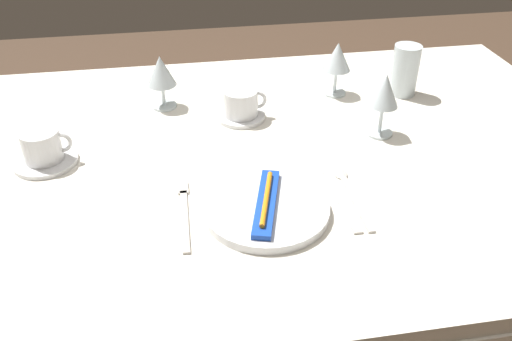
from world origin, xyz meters
The scene contains 14 objects.
dining_table centered at (0.00, 0.00, 0.66)m, with size 1.80×1.11×0.74m.
dinner_plate centered at (0.02, -0.23, 0.75)m, with size 0.25×0.25×0.02m, color white.
toothbrush_package centered at (0.02, -0.23, 0.77)m, with size 0.09×0.21×0.02m.
fork_outer centered at (-0.14, -0.20, 0.74)m, with size 0.02×0.22×0.00m.
dinner_knife centered at (0.18, -0.22, 0.74)m, with size 0.02×0.22×0.00m.
spoon_soup centered at (0.20, -0.19, 0.74)m, with size 0.03×0.22×0.01m.
saucer_left centered at (0.03, 0.17, 0.74)m, with size 0.12×0.12×0.01m, color white.
coffee_cup_left centered at (0.03, 0.17, 0.78)m, with size 0.11×0.09×0.07m.
saucer_right centered at (-0.43, 0.03, 0.74)m, with size 0.14×0.14×0.01m, color white.
coffee_cup_right centered at (-0.43, 0.03, 0.79)m, with size 0.11×0.08×0.07m.
wine_glass_centre centered at (-0.16, 0.26, 0.84)m, with size 0.07×0.07×0.14m.
wine_glass_left centered at (0.35, 0.03, 0.85)m, with size 0.07×0.07×0.16m.
wine_glass_right centered at (0.30, 0.27, 0.84)m, with size 0.07×0.07×0.15m.
drink_tumbler centered at (0.49, 0.24, 0.81)m, with size 0.07×0.07×0.14m.
Camera 1 is at (-0.14, -1.05, 1.40)m, focal length 38.02 mm.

